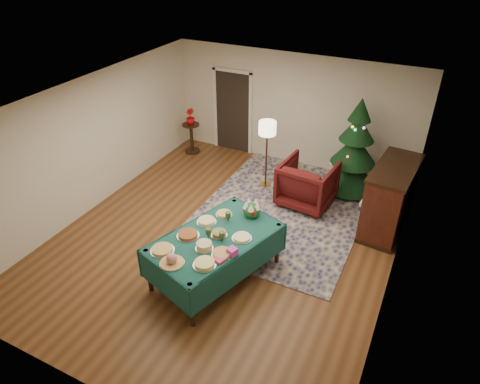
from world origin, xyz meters
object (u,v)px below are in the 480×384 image
at_px(gift_box, 232,251).
at_px(piano, 389,199).
at_px(armchair, 307,182).
at_px(potted_plant, 190,120).
at_px(christmas_tree, 354,151).
at_px(buffet_table, 215,245).
at_px(floor_lamp, 267,132).
at_px(side_table, 192,138).

height_order(gift_box, piano, piano).
distance_m(armchair, potted_plant, 3.63).
distance_m(potted_plant, christmas_tree, 4.17).
bearing_deg(potted_plant, buffet_table, -53.52).
xyz_separation_m(gift_box, floor_lamp, (-0.87, 3.37, 0.43)).
distance_m(side_table, potted_plant, 0.51).
bearing_deg(armchair, buffet_table, 82.59).
xyz_separation_m(floor_lamp, side_table, (-2.40, 0.72, -0.95)).
bearing_deg(buffet_table, piano, 49.28).
relative_size(side_table, christmas_tree, 0.36).
xyz_separation_m(side_table, christmas_tree, (4.17, -0.08, 0.59)).
bearing_deg(gift_box, christmas_tree, 77.46).
relative_size(armchair, potted_plant, 2.68).
height_order(floor_lamp, piano, floor_lamp).
bearing_deg(buffet_table, armchair, 77.16).
bearing_deg(piano, christmas_tree, 132.17).
bearing_deg(piano, potted_plant, 167.36).
bearing_deg(piano, gift_box, -122.36).
distance_m(floor_lamp, piano, 2.85).
relative_size(floor_lamp, potted_plant, 3.88).
bearing_deg(christmas_tree, floor_lamp, -160.16).
distance_m(armchair, piano, 1.67).
bearing_deg(side_table, buffet_table, -53.52).
distance_m(floor_lamp, christmas_tree, 1.91).
xyz_separation_m(buffet_table, christmas_tree, (1.34, 3.75, 0.30)).
xyz_separation_m(floor_lamp, christmas_tree, (1.76, 0.64, -0.35)).
distance_m(gift_box, side_table, 5.26).
distance_m(potted_plant, piano, 5.27).
relative_size(christmas_tree, piano, 1.32).
height_order(buffet_table, floor_lamp, floor_lamp).
height_order(side_table, piano, piano).
distance_m(side_table, piano, 5.27).
xyz_separation_m(buffet_table, floor_lamp, (-0.43, 3.11, 0.66)).
height_order(gift_box, floor_lamp, floor_lamp).
relative_size(armchair, side_table, 1.38).
relative_size(gift_box, christmas_tree, 0.06).
height_order(armchair, christmas_tree, christmas_tree).
bearing_deg(gift_box, piano, 57.64).
distance_m(buffet_table, side_table, 4.77).
bearing_deg(piano, armchair, 175.50).
bearing_deg(christmas_tree, side_table, 178.88).
relative_size(buffet_table, gift_box, 18.15).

